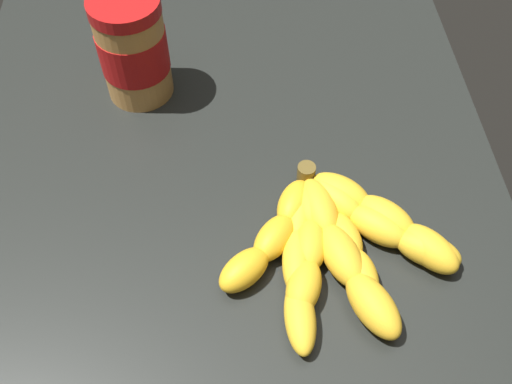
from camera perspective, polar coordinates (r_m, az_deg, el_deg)
name	(u,v)px	position (r cm, az deg, el deg)	size (l,w,h in cm)	color
ground_plane	(228,207)	(66.52, -2.76, -1.51)	(78.22, 62.58, 4.27)	black
banana_bunch	(336,239)	(60.29, 7.80, -4.52)	(21.16, 25.73, 3.66)	gold
peanut_butter_jar	(133,48)	(72.59, -11.90, 13.53)	(8.27, 8.27, 13.48)	#BF8442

